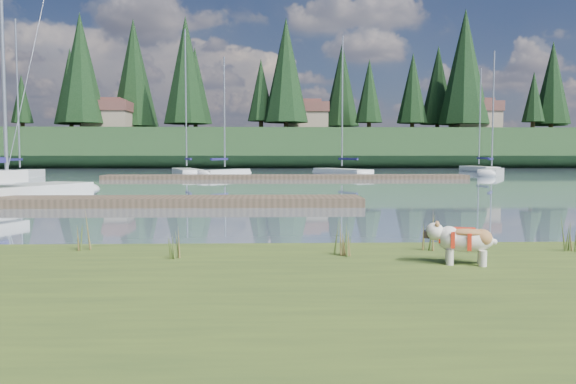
{
  "coord_description": "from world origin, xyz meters",
  "views": [
    {
      "loc": [
        0.88,
        -10.31,
        1.75
      ],
      "look_at": [
        1.18,
        -0.5,
        1.1
      ],
      "focal_mm": 35.0,
      "sensor_mm": 36.0,
      "label": 1
    }
  ],
  "objects": [
    {
      "name": "ground",
      "position": [
        0.0,
        30.0,
        0.0
      ],
      "size": [
        200.0,
        200.0,
        0.0
      ],
      "primitive_type": "plane",
      "color": "gray",
      "rests_on": "ground"
    },
    {
      "name": "bank",
      "position": [
        0.0,
        -6.0,
        0.17
      ],
      "size": [
        60.0,
        9.0,
        0.35
      ],
      "primitive_type": "cube",
      "color": "#3F531D",
      "rests_on": "ground"
    },
    {
      "name": "ridge",
      "position": [
        0.0,
        73.0,
        2.5
      ],
      "size": [
        200.0,
        20.0,
        5.0
      ],
      "primitive_type": "cube",
      "color": "#1A3118",
      "rests_on": "ground"
    },
    {
      "name": "bulldog",
      "position": [
        3.35,
        -3.28,
        0.68
      ],
      "size": [
        0.89,
        0.49,
        0.52
      ],
      "rotation": [
        0.0,
        0.0,
        2.88
      ],
      "color": "silver",
      "rests_on": "bank"
    },
    {
      "name": "sailboat_main",
      "position": [
        -9.04,
        10.96,
        0.42
      ],
      "size": [
        5.46,
        10.3,
        14.59
      ],
      "rotation": [
        0.0,
        0.0,
        1.21
      ],
      "color": "silver",
      "rests_on": "ground"
    },
    {
      "name": "dock_near",
      "position": [
        -4.0,
        9.0,
        0.15
      ],
      "size": [
        16.0,
        2.0,
        0.3
      ],
      "primitive_type": "cube",
      "color": "#4C3D2C",
      "rests_on": "ground"
    },
    {
      "name": "dock_far",
      "position": [
        2.0,
        30.0,
        0.15
      ],
      "size": [
        26.0,
        2.2,
        0.3
      ],
      "primitive_type": "cube",
      "color": "#4C3D2C",
      "rests_on": "ground"
    },
    {
      "name": "sailboat_bg_0",
      "position": [
        -17.94,
        32.93,
        0.32
      ],
      "size": [
        2.55,
        8.32,
        11.85
      ],
      "rotation": [
        0.0,
        0.0,
        1.69
      ],
      "color": "silver",
      "rests_on": "ground"
    },
    {
      "name": "sailboat_bg_1",
      "position": [
        -6.35,
        37.6,
        0.33
      ],
      "size": [
        3.86,
        8.31,
        12.19
      ],
      "rotation": [
        0.0,
        0.0,
        1.86
      ],
      "color": "silver",
      "rests_on": "ground"
    },
    {
      "name": "sailboat_bg_2",
      "position": [
        -2.48,
        34.87,
        0.33
      ],
      "size": [
        4.22,
        5.98,
        9.55
      ],
      "rotation": [
        0.0,
        0.0,
        1.04
      ],
      "color": "silver",
      "rests_on": "ground"
    },
    {
      "name": "sailboat_bg_3",
      "position": [
        6.57,
        37.13,
        0.32
      ],
      "size": [
        4.74,
        7.87,
        11.68
      ],
      "rotation": [
        0.0,
        0.0,
        2.0
      ],
      "color": "silver",
      "rests_on": "ground"
    },
    {
      "name": "sailboat_bg_4",
      "position": [
        19.77,
        36.82,
        0.33
      ],
      "size": [
        4.55,
        6.83,
        10.46
      ],
      "rotation": [
        0.0,
        0.0,
        1.08
      ],
      "color": "silver",
      "rests_on": "ground"
    },
    {
      "name": "sailboat_bg_5",
      "position": [
        21.9,
        46.36,
        0.32
      ],
      "size": [
        1.88,
        7.37,
        10.5
      ],
      "rotation": [
        0.0,
        0.0,
        1.63
      ],
      "color": "silver",
      "rests_on": "ground"
    },
    {
      "name": "weed_0",
      "position": [
        -0.42,
        -2.75,
        0.58
      ],
      "size": [
        0.17,
        0.14,
        0.55
      ],
      "color": "#475B23",
      "rests_on": "bank"
    },
    {
      "name": "weed_1",
      "position": [
        1.88,
        -2.6,
        0.56
      ],
      "size": [
        0.17,
        0.14,
        0.5
      ],
      "color": "#475B23",
      "rests_on": "bank"
    },
    {
      "name": "weed_2",
      "position": [
        3.2,
        -2.23,
        0.61
      ],
      "size": [
        0.17,
        0.14,
        0.62
      ],
      "color": "#475B23",
      "rests_on": "bank"
    },
    {
      "name": "weed_3",
      "position": [
        -1.84,
        -2.09,
        0.61
      ],
      "size": [
        0.17,
        0.14,
        0.62
      ],
      "color": "#475B23",
      "rests_on": "bank"
    },
    {
      "name": "weed_4",
      "position": [
        1.95,
        -2.65,
        0.54
      ],
      "size": [
        0.17,
        0.14,
        0.46
      ],
      "color": "#475B23",
      "rests_on": "bank"
    },
    {
      "name": "weed_5",
      "position": [
        5.18,
        -2.36,
        0.56
      ],
      "size": [
        0.17,
        0.14,
        0.5
      ],
      "color": "#475B23",
      "rests_on": "bank"
    },
    {
      "name": "mud_lip",
      "position": [
        0.0,
        -1.6,
        0.07
      ],
      "size": [
        60.0,
        0.5,
        0.14
      ],
      "primitive_type": "cube",
      "color": "#33281C",
      "rests_on": "ground"
    },
    {
      "name": "conifer_2",
      "position": [
        -25.0,
        68.0,
        13.54
      ],
      "size": [
        6.6,
        6.6,
        16.05
      ],
      "color": "#382619",
      "rests_on": "ridge"
    },
    {
      "name": "conifer_3",
      "position": [
        -10.0,
        72.0,
        11.74
      ],
      "size": [
        4.84,
        4.84,
        12.25
      ],
      "color": "#382619",
      "rests_on": "ridge"
    },
    {
      "name": "conifer_4",
      "position": [
        3.0,
        66.0,
        13.09
      ],
      "size": [
        6.16,
        6.16,
        15.1
      ],
      "color": "#382619",
      "rests_on": "ridge"
    },
    {
      "name": "conifer_5",
      "position": [
        15.0,
        70.0,
        10.83
      ],
      "size": [
        3.96,
        3.96,
        10.35
      ],
      "color": "#382619",
      "rests_on": "ridge"
    },
    {
      "name": "conifer_6",
      "position": [
        28.0,
        68.0,
        13.99
      ],
      "size": [
        7.04,
        7.04,
        17.0
      ],
      "color": "#382619",
      "rests_on": "ridge"
    },
    {
      "name": "conifer_7",
      "position": [
        42.0,
        71.0,
        12.19
      ],
      "size": [
        5.28,
        5.28,
        13.2
      ],
      "color": "#382619",
      "rests_on": "ridge"
    },
    {
      "name": "house_0",
      "position": [
        -22.0,
        70.0,
        7.31
      ],
      "size": [
        6.3,
        5.3,
        4.65
      ],
      "color": "gray",
      "rests_on": "ridge"
    },
    {
      "name": "house_1",
      "position": [
        6.0,
        71.0,
        7.31
      ],
      "size": [
        6.3,
        5.3,
        4.65
      ],
      "color": "gray",
      "rests_on": "ridge"
    },
    {
      "name": "house_2",
      "position": [
        30.0,
        69.0,
        7.31
      ],
      "size": [
        6.3,
        5.3,
        4.65
      ],
      "color": "gray",
      "rests_on": "ridge"
    }
  ]
}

